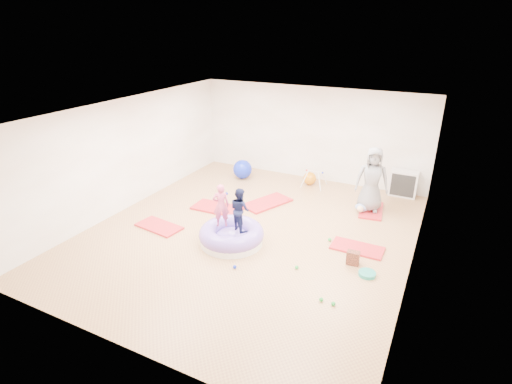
% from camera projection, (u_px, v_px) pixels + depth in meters
% --- Properties ---
extents(room, '(7.01, 8.01, 2.81)m').
position_uv_depth(room, '(250.00, 176.00, 8.69)').
color(room, '#9B6949').
rests_on(room, ground).
extents(gym_mat_front_left, '(1.18, 0.70, 0.05)m').
position_uv_depth(gym_mat_front_left, '(159.00, 226.00, 9.45)').
color(gym_mat_front_left, red).
rests_on(gym_mat_front_left, ground).
extents(gym_mat_mid_left, '(1.31, 0.69, 0.05)m').
position_uv_depth(gym_mat_mid_left, '(217.00, 208.00, 10.39)').
color(gym_mat_mid_left, red).
rests_on(gym_mat_mid_left, ground).
extents(gym_mat_center_back, '(1.14, 1.48, 0.06)m').
position_uv_depth(gym_mat_center_back, '(267.00, 203.00, 10.69)').
color(gym_mat_center_back, red).
rests_on(gym_mat_center_back, ground).
extents(gym_mat_right, '(1.10, 0.56, 0.05)m').
position_uv_depth(gym_mat_right, '(357.00, 248.00, 8.54)').
color(gym_mat_right, red).
rests_on(gym_mat_right, ground).
extents(gym_mat_rear_right, '(0.69, 1.17, 0.05)m').
position_uv_depth(gym_mat_rear_right, '(371.00, 210.00, 10.28)').
color(gym_mat_rear_right, red).
rests_on(gym_mat_rear_right, ground).
extents(inflatable_cushion, '(1.43, 1.43, 0.45)m').
position_uv_depth(inflatable_cushion, '(232.00, 236.00, 8.74)').
color(inflatable_cushion, white).
rests_on(inflatable_cushion, ground).
extents(child_pink, '(0.43, 0.38, 0.98)m').
position_uv_depth(child_pink, '(221.00, 203.00, 8.56)').
color(child_pink, '#CC4A71').
rests_on(child_pink, inflatable_cushion).
extents(child_navy, '(0.58, 0.53, 0.95)m').
position_uv_depth(child_navy, '(240.00, 207.00, 8.40)').
color(child_navy, '#11163A').
rests_on(child_navy, inflatable_cushion).
extents(adult_caregiver, '(0.91, 0.70, 1.65)m').
position_uv_depth(adult_caregiver, '(372.00, 180.00, 9.94)').
color(adult_caregiver, slate).
rests_on(adult_caregiver, gym_mat_rear_right).
extents(infant, '(0.34, 0.34, 0.20)m').
position_uv_depth(infant, '(361.00, 208.00, 10.12)').
color(infant, '#8199D1').
rests_on(infant, gym_mat_rear_right).
extents(ball_pit_balls, '(4.14, 3.74, 0.08)m').
position_uv_depth(ball_pit_balls, '(286.00, 245.00, 8.62)').
color(ball_pit_balls, green).
rests_on(ball_pit_balls, ground).
extents(exercise_ball_blue, '(0.59, 0.59, 0.59)m').
position_uv_depth(exercise_ball_blue, '(243.00, 169.00, 12.35)').
color(exercise_ball_blue, '#1124BE').
rests_on(exercise_ball_blue, ground).
extents(exercise_ball_orange, '(0.39, 0.39, 0.39)m').
position_uv_depth(exercise_ball_orange, '(310.00, 178.00, 11.90)').
color(exercise_ball_orange, orange).
rests_on(exercise_ball_orange, ground).
extents(infant_play_gym, '(0.65, 0.62, 0.50)m').
position_uv_depth(infant_play_gym, '(314.00, 176.00, 11.67)').
color(infant_play_gym, silver).
rests_on(infant_play_gym, ground).
extents(cube_shelf, '(0.73, 0.36, 0.73)m').
position_uv_depth(cube_shelf, '(403.00, 184.00, 11.05)').
color(cube_shelf, silver).
rests_on(cube_shelf, ground).
extents(balance_disc, '(0.33, 0.33, 0.07)m').
position_uv_depth(balance_disc, '(367.00, 274.00, 7.64)').
color(balance_disc, '#1D8878').
rests_on(balance_disc, ground).
extents(backpack, '(0.26, 0.17, 0.29)m').
position_uv_depth(backpack, '(353.00, 258.00, 7.96)').
color(backpack, '#993E24').
rests_on(backpack, ground).
extents(yellow_toy, '(0.18, 0.18, 0.03)m').
position_uv_depth(yellow_toy, '(222.00, 240.00, 8.87)').
color(yellow_toy, yellow).
rests_on(yellow_toy, ground).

